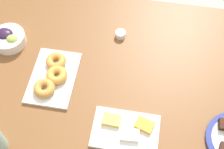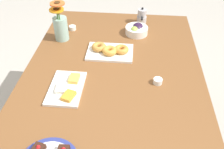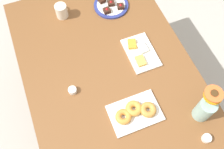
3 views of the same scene
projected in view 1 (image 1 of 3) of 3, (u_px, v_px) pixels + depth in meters
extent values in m
plane|color=#B7B2A8|center=(112.00, 139.00, 1.98)|extent=(6.00, 6.00, 0.00)
cube|color=brown|center=(112.00, 82.00, 1.37)|extent=(1.60, 1.00, 0.04)
cube|color=brown|center=(10.00, 38.00, 1.96)|extent=(0.07, 0.07, 0.70)
cylinder|color=white|center=(9.00, 39.00, 1.43)|extent=(0.15, 0.15, 0.05)
ellipsoid|color=#2D1938|center=(4.00, 34.00, 1.42)|extent=(0.08, 0.07, 0.04)
ellipsoid|color=#9EC14C|center=(12.00, 39.00, 1.40)|extent=(0.05, 0.05, 0.04)
cube|color=white|center=(125.00, 131.00, 1.22)|extent=(0.26, 0.17, 0.01)
cube|color=#EFB74C|center=(112.00, 120.00, 1.22)|extent=(0.07, 0.05, 0.02)
cube|color=white|center=(130.00, 135.00, 1.19)|extent=(0.07, 0.05, 0.02)
cube|color=orange|center=(144.00, 125.00, 1.21)|extent=(0.08, 0.07, 0.02)
cube|color=white|center=(53.00, 77.00, 1.35)|extent=(0.19, 0.28, 0.01)
torus|color=#C98A3D|center=(44.00, 88.00, 1.29)|extent=(0.12, 0.12, 0.03)
torus|color=gold|center=(57.00, 75.00, 1.32)|extent=(0.11, 0.11, 0.03)
torus|color=orange|center=(56.00, 61.00, 1.36)|extent=(0.12, 0.12, 0.03)
cylinder|color=white|center=(121.00, 34.00, 1.46)|extent=(0.05, 0.05, 0.03)
cylinder|color=maroon|center=(121.00, 33.00, 1.45)|extent=(0.04, 0.04, 0.01)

